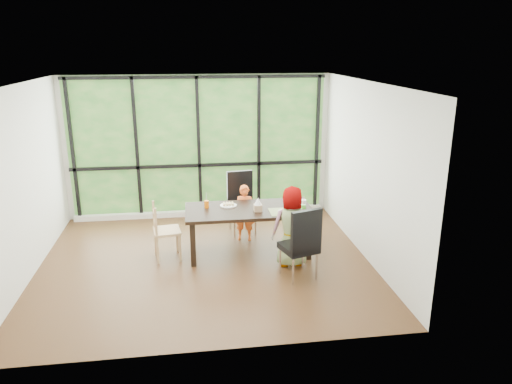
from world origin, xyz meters
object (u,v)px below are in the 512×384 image
child_older (292,227)px  orange_cup (207,204)px  green_cup (303,208)px  chair_end_beech (167,231)px  child_toddler (245,213)px  plate_near (285,212)px  white_mug (303,202)px  chair_interior_leather (299,242)px  dining_table (249,231)px  plate_far (228,205)px  tissue_box (258,208)px  chair_window_leather (242,203)px

child_older → orange_cup: size_ratio=10.68×
green_cup → chair_end_beech: bearing=173.5°
child_toddler → orange_cup: size_ratio=8.39×
plate_near → white_mug: white_mug is taller
plate_near → orange_cup: orange_cup is taller
chair_interior_leather → child_older: (-0.01, 0.42, 0.08)m
dining_table → plate_far: (-0.31, 0.18, 0.38)m
dining_table → plate_near: bearing=-23.4°
green_cup → tissue_box: 0.70m
orange_cup → white_mug: (1.54, -0.10, -0.01)m
dining_table → chair_interior_leather: bearing=-57.7°
chair_end_beech → white_mug: chair_end_beech is taller
plate_far → orange_cup: size_ratio=2.30×
plate_far → green_cup: green_cup is taller
dining_table → tissue_box: size_ratio=16.13×
green_cup → tissue_box: green_cup is taller
child_older → white_mug: size_ratio=13.29×
orange_cup → child_older: bearing=-28.2°
plate_far → white_mug: size_ratio=2.86×
orange_cup → tissue_box: bearing=-19.7°
plate_far → orange_cup: (-0.35, -0.04, 0.05)m
chair_end_beech → white_mug: size_ratio=9.72×
dining_table → green_cup: green_cup is taller
plate_far → chair_window_leather: bearing=67.1°
chair_window_leather → plate_far: 0.82m
chair_interior_leather → chair_end_beech: (-1.88, 0.93, -0.09)m
chair_end_beech → tissue_box: 1.46m
child_older → orange_cup: 1.42m
plate_near → orange_cup: size_ratio=1.93×
chair_end_beech → child_toddler: bearing=-74.4°
orange_cup → white_mug: 1.54m
chair_interior_leather → tissue_box: (-0.47, 0.80, 0.26)m
chair_interior_leather → chair_end_beech: 2.09m
chair_window_leather → chair_end_beech: size_ratio=1.20×
chair_interior_leather → green_cup: bearing=-125.3°
chair_interior_leather → plate_near: 0.74m
plate_far → dining_table: bearing=-30.5°
plate_far → green_cup: size_ratio=2.40×
tissue_box → plate_far: bearing=144.0°
dining_table → chair_interior_leather: size_ratio=1.83×
plate_far → child_older: bearing=-38.2°
chair_interior_leather → child_older: bearing=-106.3°
child_toddler → orange_cup: bearing=-134.2°
chair_interior_leather → plate_near: bearing=-102.5°
child_toddler → plate_far: (-0.31, -0.38, 0.28)m
chair_window_leather → chair_interior_leather: bearing=-79.2°
dining_table → white_mug: bearing=3.0°
child_older → green_cup: bearing=-127.9°
child_toddler → white_mug: 1.07m
dining_table → white_mug: 0.98m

